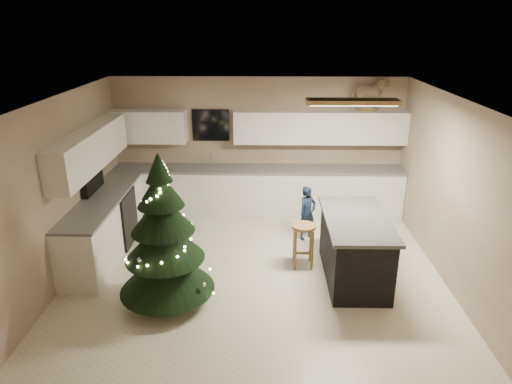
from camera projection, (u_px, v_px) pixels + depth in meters
ground_plane at (256, 271)px, 6.92m from camera, size 5.50×5.50×0.00m
room_shell at (257, 160)px, 6.30m from camera, size 5.52×5.02×2.61m
cabinetry at (207, 186)px, 8.21m from camera, size 5.50×3.20×2.00m
island at (354, 247)px, 6.61m from camera, size 0.90×1.70×0.95m
bar_stool at (304, 235)px, 6.89m from camera, size 0.36×0.36×0.69m
christmas_tree at (164, 244)px, 5.90m from camera, size 1.30×1.26×2.08m
toddler at (307, 213)px, 7.79m from camera, size 0.41×0.39×0.95m
rocking_horse at (369, 94)px, 8.24m from camera, size 0.71×0.39×0.60m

